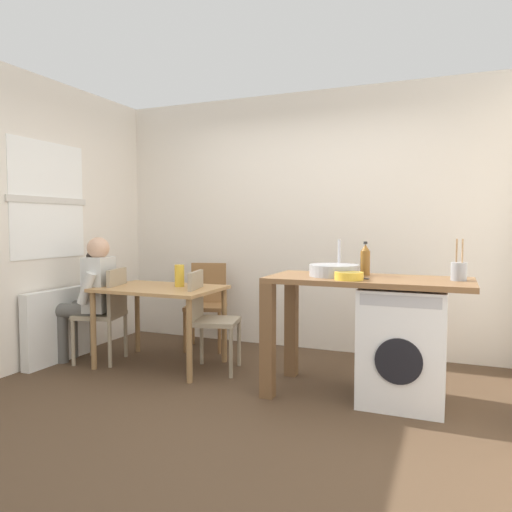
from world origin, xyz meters
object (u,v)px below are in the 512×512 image
object	(u,v)px
utensil_crock	(459,271)
vase	(179,276)
chair_opposite	(207,315)
bottle_tall_green	(365,260)
washing_machine	(403,345)
mixing_bowl	(349,275)
chair_spare_by_wall	(207,300)
seated_person	(91,292)
dining_table	(160,297)
chair_person_seat	(107,309)

from	to	relation	value
utensil_crock	vase	size ratio (longest dim) A/B	1.45
chair_opposite	bottle_tall_green	distance (m)	1.49
chair_opposite	vase	world-z (taller)	vase
washing_machine	mixing_bowl	xyz separation A→B (m)	(-0.37, -0.20, 0.52)
chair_spare_by_wall	mixing_bowl	bearing A→B (deg)	131.78
seated_person	washing_machine	world-z (taller)	seated_person
dining_table	bottle_tall_green	bearing A→B (deg)	2.03
chair_spare_by_wall	vase	distance (m)	0.75
chair_opposite	vase	bearing A→B (deg)	-114.70
chair_opposite	seated_person	bearing A→B (deg)	-95.70
chair_opposite	bottle_tall_green	bearing A→B (deg)	78.22
mixing_bowl	bottle_tall_green	bearing A→B (deg)	81.97
utensil_crock	chair_spare_by_wall	bearing A→B (deg)	161.50
dining_table	seated_person	bearing A→B (deg)	-170.21
vase	chair_spare_by_wall	bearing A→B (deg)	96.04
chair_spare_by_wall	mixing_bowl	distance (m)	2.09
mixing_bowl	vase	bearing A→B (deg)	166.31
chair_spare_by_wall	utensil_crock	world-z (taller)	utensil_crock
washing_machine	vase	size ratio (longest dim) A/B	4.17
seated_person	chair_person_seat	bearing A→B (deg)	-90.00
seated_person	bottle_tall_green	xyz separation A→B (m)	(2.57, 0.19, 0.37)
chair_opposite	seated_person	xyz separation A→B (m)	(-1.18, -0.15, 0.16)
vase	mixing_bowl	bearing A→B (deg)	-13.69
mixing_bowl	chair_spare_by_wall	bearing A→B (deg)	148.22
chair_person_seat	chair_spare_by_wall	distance (m)	1.06
chair_opposite	vase	size ratio (longest dim) A/B	4.37
seated_person	washing_machine	distance (m)	2.90
chair_person_seat	bottle_tall_green	xyz separation A→B (m)	(2.42, 0.15, 0.53)
dining_table	chair_spare_by_wall	world-z (taller)	chair_spare_by_wall
chair_person_seat	bottle_tall_green	bearing A→B (deg)	-100.84
utensil_crock	vase	bearing A→B (deg)	176.28
seated_person	vase	xyz separation A→B (m)	(0.85, 0.22, 0.17)
seated_person	dining_table	bearing A→B (deg)	-94.55
chair_opposite	vase	distance (m)	0.47
chair_opposite	mixing_bowl	xyz separation A→B (m)	(1.34, -0.34, 0.44)
seated_person	chair_spare_by_wall	bearing A→B (deg)	-55.58
bottle_tall_green	chair_person_seat	bearing A→B (deg)	-176.50
washing_machine	seated_person	bearing A→B (deg)	-179.75
washing_machine	chair_person_seat	bearing A→B (deg)	179.43
bottle_tall_green	dining_table	bearing A→B (deg)	-177.97
chair_opposite	chair_spare_by_wall	bearing A→B (deg)	-164.79
chair_person_seat	chair_opposite	world-z (taller)	same
seated_person	bottle_tall_green	size ratio (longest dim) A/B	4.50
vase	chair_person_seat	bearing A→B (deg)	-165.42
utensil_crock	vase	xyz separation A→B (m)	(-2.40, 0.16, -0.15)
dining_table	seated_person	size ratio (longest dim) A/B	0.92
chair_person_seat	chair_spare_by_wall	size ratio (longest dim) A/B	1.00
seated_person	vase	world-z (taller)	seated_person
chair_person_seat	seated_person	world-z (taller)	seated_person
bottle_tall_green	utensil_crock	world-z (taller)	utensil_crock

